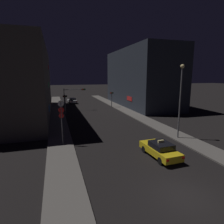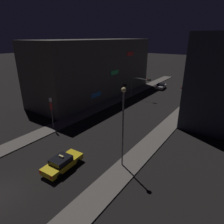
{
  "view_description": "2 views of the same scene",
  "coord_description": "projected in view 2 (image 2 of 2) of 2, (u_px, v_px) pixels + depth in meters",
  "views": [
    {
      "loc": [
        -7.22,
        -8.7,
        7.25
      ],
      "look_at": [
        0.38,
        16.47,
        2.24
      ],
      "focal_mm": 30.49,
      "sensor_mm": 36.0,
      "label": 1
    },
    {
      "loc": [
        15.33,
        -5.12,
        12.77
      ],
      "look_at": [
        -0.08,
        16.79,
        2.35
      ],
      "focal_mm": 31.17,
      "sensor_mm": 36.0,
      "label": 2
    }
  ],
  "objects": [
    {
      "name": "traffic_light_overhead",
      "position": [
        139.0,
        83.0,
        41.62
      ],
      "size": [
        4.53,
        0.42,
        4.68
      ],
      "color": "slate",
      "rests_on": "ground_plane"
    },
    {
      "name": "traffic_light_left_kerb",
      "position": [
        124.0,
        89.0,
        40.66
      ],
      "size": [
        0.8,
        0.42,
        3.63
      ],
      "color": "slate",
      "rests_on": "ground_plane"
    },
    {
      "name": "traffic_light_right_kerb",
      "position": [
        183.0,
        92.0,
        38.28
      ],
      "size": [
        0.8,
        0.41,
        3.62
      ],
      "color": "slate",
      "rests_on": "ground_plane"
    },
    {
      "name": "building_facade_left",
      "position": [
        97.0,
        68.0,
        43.94
      ],
      "size": [
        9.97,
        31.77,
        12.24
      ],
      "color": "#514C47",
      "rests_on": "ground_plane"
    },
    {
      "name": "ground_plane",
      "position": [
        1.0,
        195.0,
        16.75
      ],
      "size": [
        300.0,
        300.0,
        0.0
      ],
      "primitive_type": "plane",
      "color": "black"
    },
    {
      "name": "street_lamp_near_block",
      "position": [
        123.0,
        119.0,
        18.64
      ],
      "size": [
        0.46,
        0.46,
        8.37
      ],
      "color": "slate",
      "rests_on": "sidewalk_right"
    },
    {
      "name": "taxi",
      "position": [
        62.0,
        163.0,
        19.85
      ],
      "size": [
        2.04,
        4.54,
        1.62
      ],
      "color": "yellow",
      "rests_on": "ground_plane"
    },
    {
      "name": "sign_pole_left",
      "position": [
        51.0,
        110.0,
        27.72
      ],
      "size": [
        0.63,
        0.1,
        4.67
      ],
      "color": "slate",
      "rests_on": "sidewalk_left"
    },
    {
      "name": "far_car",
      "position": [
        161.0,
        86.0,
        50.71
      ],
      "size": [
        2.3,
        4.63,
        1.42
      ],
      "color": "#B7B7BC",
      "rests_on": "ground_plane"
    },
    {
      "name": "sidewalk_right",
      "position": [
        182.0,
        112.0,
        35.04
      ],
      "size": [
        2.62,
        61.78,
        0.13
      ],
      "primitive_type": "cube",
      "color": "#5B5651",
      "rests_on": "ground_plane"
    },
    {
      "name": "sidewalk_left",
      "position": [
        118.0,
        99.0,
        42.46
      ],
      "size": [
        2.62,
        61.78,
        0.13
      ],
      "primitive_type": "cube",
      "color": "#5B5651",
      "rests_on": "ground_plane"
    }
  ]
}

